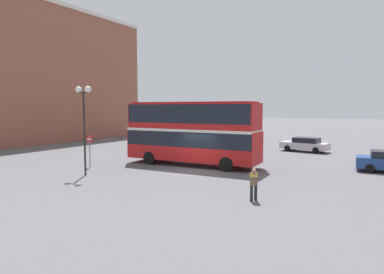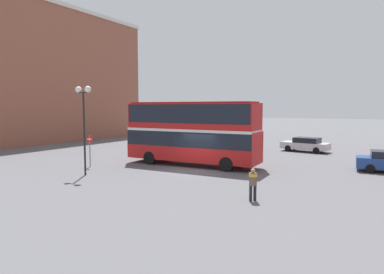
% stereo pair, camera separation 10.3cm
% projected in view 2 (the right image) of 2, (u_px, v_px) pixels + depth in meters
% --- Properties ---
extents(ground_plane, '(240.00, 240.00, 0.00)m').
position_uv_depth(ground_plane, '(194.00, 171.00, 23.52)').
color(ground_plane, '#5B5B60').
extents(building_row_left, '(8.79, 37.99, 17.03)m').
position_uv_depth(building_row_left, '(7.00, 72.00, 39.92)').
color(building_row_left, '#935642').
rests_on(building_row_left, ground_plane).
extents(double_decker_bus, '(10.31, 2.94, 4.78)m').
position_uv_depth(double_decker_bus, '(192.00, 129.00, 25.65)').
color(double_decker_bus, red).
rests_on(double_decker_bus, ground_plane).
extents(pedestrian_foreground, '(0.54, 0.54, 1.55)m').
position_uv_depth(pedestrian_foreground, '(253.00, 181.00, 15.94)').
color(pedestrian_foreground, '#232328').
rests_on(pedestrian_foreground, ground_plane).
extents(parked_car_kerb_near, '(4.70, 2.46, 1.41)m').
position_uv_depth(parked_car_kerb_near, '(305.00, 144.00, 33.72)').
color(parked_car_kerb_near, silver).
rests_on(parked_car_kerb_near, ground_plane).
extents(parked_car_kerb_far, '(4.32, 1.94, 1.50)m').
position_uv_depth(parked_car_kerb_far, '(197.00, 137.00, 42.10)').
color(parked_car_kerb_far, slate).
rests_on(parked_car_kerb_far, ground_plane).
extents(street_lamp_twin_globe, '(1.25, 0.41, 5.72)m').
position_uv_depth(street_lamp_twin_globe, '(84.00, 105.00, 21.77)').
color(street_lamp_twin_globe, black).
rests_on(street_lamp_twin_globe, ground_plane).
extents(no_entry_sign, '(0.60, 0.08, 2.36)m').
position_uv_depth(no_entry_sign, '(90.00, 146.00, 25.09)').
color(no_entry_sign, gray).
rests_on(no_entry_sign, ground_plane).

